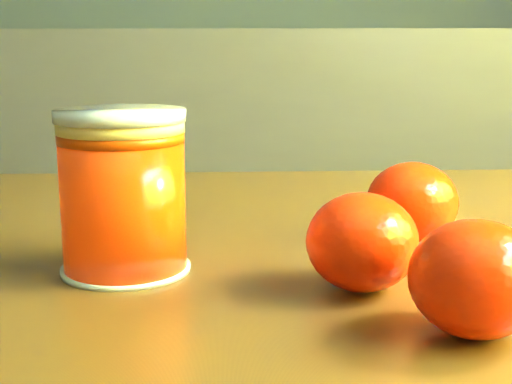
{
  "coord_description": "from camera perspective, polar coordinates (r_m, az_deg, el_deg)",
  "views": [
    {
      "loc": [
        0.8,
        -0.25,
        0.88
      ],
      "look_at": [
        0.77,
        0.22,
        0.77
      ],
      "focal_mm": 50.0,
      "sensor_mm": 36.0,
      "label": 1
    }
  ],
  "objects": [
    {
      "name": "table",
      "position": [
        0.58,
        1.03,
        -13.44
      ],
      "size": [
        1.03,
        0.78,
        0.72
      ],
      "rotation": [
        0.0,
        0.0,
        0.11
      ],
      "color": "#593916",
      "rests_on": "ground"
    },
    {
      "name": "juice_glass",
      "position": [
        0.49,
        -10.58,
        -0.06
      ],
      "size": [
        0.09,
        0.09,
        0.11
      ],
      "rotation": [
        0.0,
        0.0,
        -0.1
      ],
      "color": "#FF3405",
      "rests_on": "table"
    },
    {
      "name": "orange_front",
      "position": [
        0.46,
        8.49,
        -3.97
      ],
      "size": [
        0.08,
        0.08,
        0.06
      ],
      "primitive_type": "ellipsoid",
      "rotation": [
        0.0,
        0.0,
        -0.05
      ],
      "color": "#FF2905",
      "rests_on": "table"
    },
    {
      "name": "orange_back",
      "position": [
        0.58,
        12.38,
        -0.8
      ],
      "size": [
        0.1,
        0.1,
        0.06
      ],
      "primitive_type": "ellipsoid",
      "rotation": [
        0.0,
        0.0,
        -0.42
      ],
      "color": "#FF2905",
      "rests_on": "table"
    },
    {
      "name": "orange_extra",
      "position": [
        0.4,
        17.19,
        -6.63
      ],
      "size": [
        0.08,
        0.08,
        0.06
      ],
      "primitive_type": "ellipsoid",
      "rotation": [
        0.0,
        0.0,
        0.07
      ],
      "color": "#FF2905",
      "rests_on": "table"
    }
  ]
}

